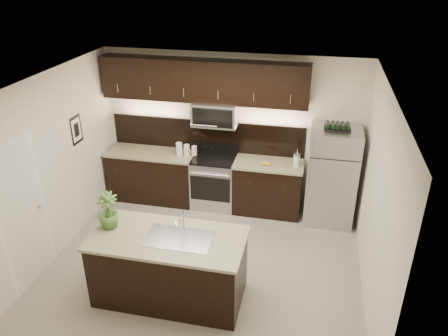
# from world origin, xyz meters

# --- Properties ---
(ground) EXTENTS (4.50, 4.50, 0.00)m
(ground) POSITION_xyz_m (0.00, 0.00, 0.00)
(ground) COLOR gray
(ground) RESTS_ON ground
(room_walls) EXTENTS (4.52, 4.02, 2.71)m
(room_walls) POSITION_xyz_m (-0.11, -0.04, 1.70)
(room_walls) COLOR beige
(room_walls) RESTS_ON ground
(counter_run) EXTENTS (3.51, 0.65, 0.94)m
(counter_run) POSITION_xyz_m (-0.46, 1.69, 0.47)
(counter_run) COLOR black
(counter_run) RESTS_ON ground
(upper_fixtures) EXTENTS (3.49, 0.40, 1.66)m
(upper_fixtures) POSITION_xyz_m (-0.43, 1.84, 2.14)
(upper_fixtures) COLOR black
(upper_fixtures) RESTS_ON counter_run
(island) EXTENTS (1.96, 0.96, 0.94)m
(island) POSITION_xyz_m (-0.27, -0.74, 0.47)
(island) COLOR black
(island) RESTS_ON ground
(sink_faucet) EXTENTS (0.84, 0.50, 0.28)m
(sink_faucet) POSITION_xyz_m (-0.12, -0.73, 0.96)
(sink_faucet) COLOR silver
(sink_faucet) RESTS_ON island
(refrigerator) EXTENTS (0.80, 0.72, 1.66)m
(refrigerator) POSITION_xyz_m (1.76, 1.63, 0.83)
(refrigerator) COLOR #B2B2B7
(refrigerator) RESTS_ON ground
(wine_rack) EXTENTS (0.41, 0.25, 0.10)m
(wine_rack) POSITION_xyz_m (1.76, 1.63, 1.70)
(wine_rack) COLOR black
(wine_rack) RESTS_ON refrigerator
(plant) EXTENTS (0.33, 0.33, 0.48)m
(plant) POSITION_xyz_m (-1.08, -0.68, 1.18)
(plant) COLOR #416528
(plant) RESTS_ON island
(canisters) EXTENTS (0.35, 0.18, 0.24)m
(canisters) POSITION_xyz_m (-0.77, 1.67, 1.05)
(canisters) COLOR silver
(canisters) RESTS_ON counter_run
(french_press) EXTENTS (0.11, 0.11, 0.31)m
(french_press) POSITION_xyz_m (1.17, 1.64, 1.06)
(french_press) COLOR silver
(french_press) RESTS_ON counter_run
(bananas) EXTENTS (0.17, 0.14, 0.05)m
(bananas) POSITION_xyz_m (0.63, 1.61, 0.97)
(bananas) COLOR gold
(bananas) RESTS_ON counter_run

